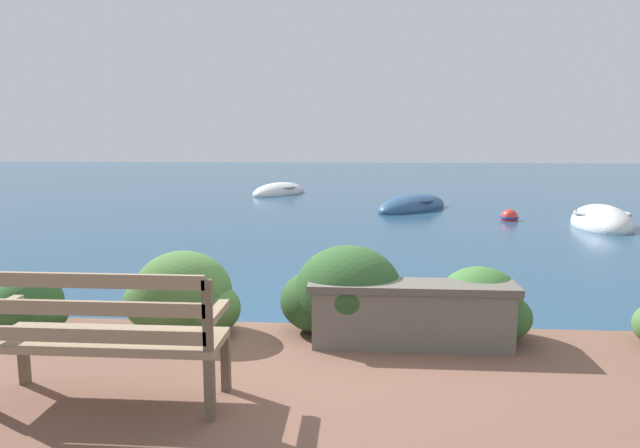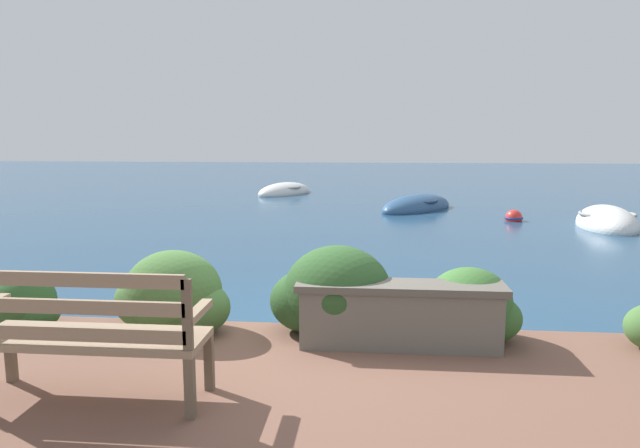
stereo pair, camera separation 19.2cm
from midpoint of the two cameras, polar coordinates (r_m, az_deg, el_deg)
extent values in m
plane|color=navy|center=(5.55, 0.45, -12.14)|extent=(80.00, 80.00, 0.00)
cube|color=brown|center=(4.72, -28.58, -11.60)|extent=(0.06, 0.06, 0.40)
cube|color=brown|center=(4.14, -10.76, -13.49)|extent=(0.06, 0.06, 0.40)
cube|color=brown|center=(3.77, -12.46, -15.84)|extent=(0.06, 0.06, 0.40)
cube|color=#8C755B|center=(4.12, -21.68, -10.70)|extent=(1.52, 0.48, 0.05)
cube|color=#8C755B|center=(3.91, -23.12, -10.21)|extent=(1.45, 0.04, 0.09)
cube|color=#8C755B|center=(3.86, -23.28, -7.75)|extent=(1.45, 0.04, 0.09)
cube|color=#8C755B|center=(3.82, -23.43, -5.22)|extent=(1.45, 0.04, 0.09)
cube|color=brown|center=(3.60, -12.71, -8.93)|extent=(0.06, 0.04, 0.45)
cube|color=#8C755B|center=(4.43, -30.46, -7.20)|extent=(0.07, 0.43, 0.05)
cube|color=#8C755B|center=(3.80, -11.76, -8.64)|extent=(0.07, 0.43, 0.05)
cube|color=#666056|center=(4.91, 8.00, -9.29)|extent=(1.65, 0.35, 0.49)
cube|color=#565249|center=(4.83, 8.07, -6.19)|extent=(1.74, 0.39, 0.06)
ellipsoid|color=#2D5628|center=(5.93, -27.94, -6.90)|extent=(0.62, 0.56, 0.52)
ellipsoid|color=#2D5628|center=(6.08, -29.02, -7.37)|extent=(0.46, 0.42, 0.37)
ellipsoid|color=#2D5628|center=(5.85, -26.74, -7.96)|extent=(0.43, 0.39, 0.34)
ellipsoid|color=#426B33|center=(5.31, -14.54, -6.62)|extent=(0.88, 0.79, 0.75)
ellipsoid|color=#426B33|center=(5.48, -16.69, -7.42)|extent=(0.66, 0.59, 0.53)
ellipsoid|color=#426B33|center=(5.24, -12.34, -8.24)|extent=(0.62, 0.55, 0.48)
ellipsoid|color=#284C23|center=(5.08, 1.75, -6.68)|extent=(0.95, 0.86, 0.81)
ellipsoid|color=#284C23|center=(5.20, -1.12, -7.68)|extent=(0.71, 0.64, 0.57)
ellipsoid|color=#284C23|center=(5.07, 4.43, -8.41)|extent=(0.67, 0.60, 0.52)
ellipsoid|color=#38662D|center=(5.19, 14.62, -7.63)|extent=(0.75, 0.67, 0.63)
ellipsoid|color=#38662D|center=(5.24, 12.24, -8.46)|extent=(0.56, 0.50, 0.45)
ellipsoid|color=#38662D|center=(5.23, 16.68, -8.89)|extent=(0.52, 0.47, 0.41)
ellipsoid|color=silver|center=(14.09, 25.95, 0.02)|extent=(1.37, 2.36, 0.86)
torus|color=gray|center=(14.06, 26.02, 0.97)|extent=(1.28, 1.28, 0.07)
cube|color=#846647|center=(13.74, 26.40, 0.66)|extent=(0.94, 0.21, 0.04)
cube|color=#846647|center=(14.33, 25.69, 1.00)|extent=(0.94, 0.21, 0.04)
ellipsoid|color=#2D517A|center=(15.88, 8.88, 1.64)|extent=(2.62, 2.96, 0.74)
torus|color=#2D4157|center=(15.85, 8.90, 2.37)|extent=(1.57, 1.57, 0.07)
cube|color=#846647|center=(15.50, 8.04, 2.13)|extent=(0.78, 0.63, 0.04)
cube|color=#846647|center=(16.16, 9.58, 2.36)|extent=(0.78, 0.63, 0.04)
ellipsoid|color=silver|center=(20.03, -4.39, 3.15)|extent=(2.22, 2.79, 0.71)
torus|color=gray|center=(20.01, -4.40, 3.70)|extent=(1.54, 1.54, 0.07)
cube|color=#846647|center=(20.32, -3.74, 3.70)|extent=(0.84, 0.54, 0.04)
cube|color=#846647|center=(19.76, -4.96, 3.55)|extent=(0.84, 0.54, 0.04)
sphere|color=red|center=(14.35, 18.05, 0.63)|extent=(0.40, 0.40, 0.40)
torus|color=navy|center=(14.35, 18.05, 0.63)|extent=(0.43, 0.43, 0.05)
camera|label=1|loc=(0.10, -90.56, -0.08)|focal=32.00mm
camera|label=2|loc=(0.10, 89.44, 0.08)|focal=32.00mm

